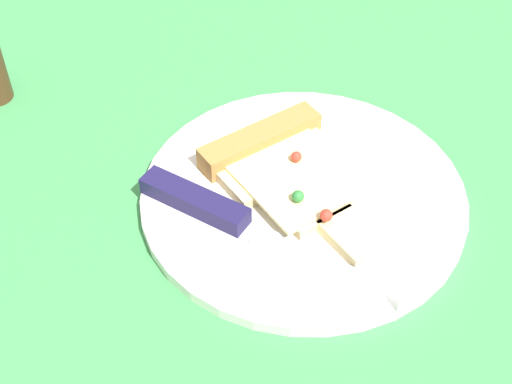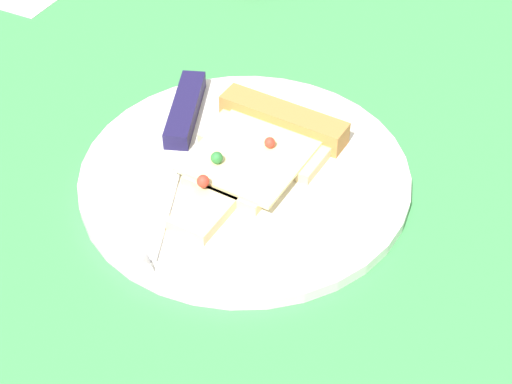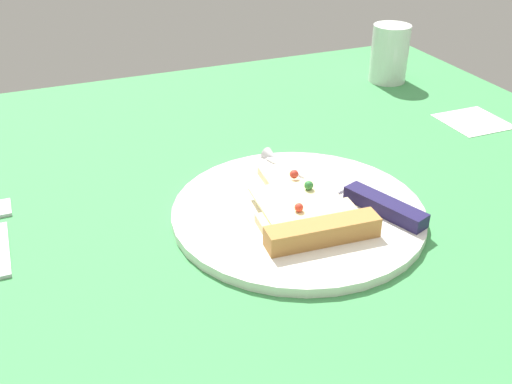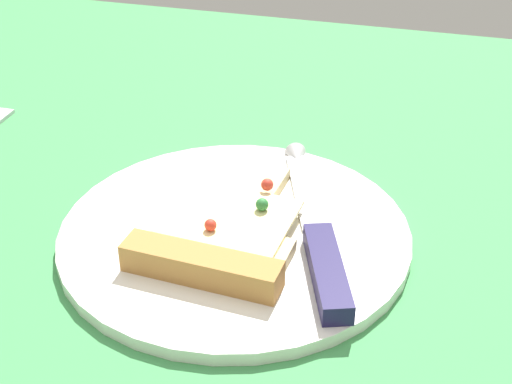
% 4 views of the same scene
% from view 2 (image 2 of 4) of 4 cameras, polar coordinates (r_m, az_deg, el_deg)
% --- Properties ---
extents(ground_plane, '(1.20, 1.20, 0.03)m').
position_cam_2_polar(ground_plane, '(0.69, 9.10, 0.79)').
color(ground_plane, '#3D8C4C').
rests_on(ground_plane, ground).
extents(plate, '(0.28, 0.28, 0.01)m').
position_cam_2_polar(plate, '(0.66, -0.83, 1.22)').
color(plate, white).
rests_on(plate, ground_plane).
extents(pizza_slice, '(0.18, 0.12, 0.02)m').
position_cam_2_polar(pizza_slice, '(0.67, 0.31, 3.36)').
color(pizza_slice, beige).
rests_on(pizza_slice, plate).
extents(knife, '(0.23, 0.10, 0.02)m').
position_cam_2_polar(knife, '(0.68, -5.95, 3.70)').
color(knife, silver).
rests_on(knife, plate).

